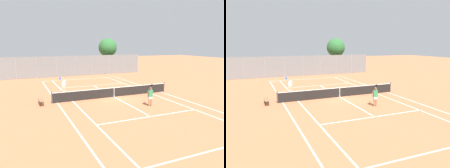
{
  "view_description": "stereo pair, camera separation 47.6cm",
  "coord_description": "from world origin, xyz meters",
  "views": [
    {
      "loc": [
        -8.56,
        -19.01,
        5.18
      ],
      "look_at": [
        0.44,
        1.5,
        1.0
      ],
      "focal_mm": 35.0,
      "sensor_mm": 36.0,
      "label": 1
    },
    {
      "loc": [
        -8.12,
        -19.19,
        5.18
      ],
      "look_at": [
        0.44,
        1.5,
        1.0
      ],
      "focal_mm": 35.0,
      "sensor_mm": 36.0,
      "label": 2
    }
  ],
  "objects": [
    {
      "name": "loose_tennis_ball_0",
      "position": [
        -4.78,
        0.09,
        0.03
      ],
      "size": [
        0.07,
        0.07,
        0.07
      ],
      "primitive_type": "sphere",
      "color": "#D1DB33",
      "rests_on": "ground"
    },
    {
      "name": "tree_behind_left",
      "position": [
        7.36,
        19.31,
        4.28
      ],
      "size": [
        3.43,
        3.43,
        6.1
      ],
      "color": "brown",
      "rests_on": "ground"
    },
    {
      "name": "loose_tennis_ball_4",
      "position": [
        -0.02,
        -6.27,
        0.03
      ],
      "size": [
        0.07,
        0.07,
        0.07
      ],
      "primitive_type": "sphere",
      "color": "#D1DB33",
      "rests_on": "ground"
    },
    {
      "name": "court_line_markings",
      "position": [
        0.0,
        0.0,
        0.0
      ],
      "size": [
        11.1,
        23.9,
        0.01
      ],
      "color": "white",
      "rests_on": "ground"
    },
    {
      "name": "loose_tennis_ball_2",
      "position": [
        3.49,
        -7.31,
        0.03
      ],
      "size": [
        0.07,
        0.07,
        0.07
      ],
      "primitive_type": "sphere",
      "color": "#D1DB33",
      "rests_on": "ground"
    },
    {
      "name": "loose_tennis_ball_3",
      "position": [
        2.86,
        -7.33,
        0.03
      ],
      "size": [
        0.07,
        0.07,
        0.07
      ],
      "primitive_type": "sphere",
      "color": "#D1DB33",
      "rests_on": "ground"
    },
    {
      "name": "ground_plane",
      "position": [
        0.0,
        0.0,
        0.0
      ],
      "size": [
        120.0,
        120.0,
        0.0
      ],
      "primitive_type": "plane",
      "color": "#C67047"
    },
    {
      "name": "tennis_net",
      "position": [
        0.0,
        0.0,
        0.51
      ],
      "size": [
        12.0,
        0.1,
        1.07
      ],
      "color": "#474C47",
      "rests_on": "ground"
    },
    {
      "name": "loose_tennis_ball_1",
      "position": [
        4.36,
        7.54,
        0.03
      ],
      "size": [
        0.07,
        0.07,
        0.07
      ],
      "primitive_type": "sphere",
      "color": "#D1DB33",
      "rests_on": "ground"
    },
    {
      "name": "back_fence",
      "position": [
        0.0,
        15.36,
        1.63
      ],
      "size": [
        23.31,
        0.08,
        3.25
      ],
      "color": "gray",
      "rests_on": "ground"
    },
    {
      "name": "player_far_left",
      "position": [
        -4.18,
        3.57,
        0.93
      ],
      "size": [
        0.85,
        0.68,
        1.77
      ],
      "color": "beige",
      "rests_on": "ground"
    },
    {
      "name": "courtside_bench",
      "position": [
        -6.87,
        0.01,
        0.41
      ],
      "size": [
        0.36,
        1.5,
        0.47
      ],
      "color": "olive",
      "rests_on": "ground"
    },
    {
      "name": "player_near_side",
      "position": [
        1.46,
        -4.12,
        0.93
      ],
      "size": [
        0.78,
        0.71,
        1.77
      ],
      "color": "#936B4C",
      "rests_on": "ground"
    }
  ]
}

